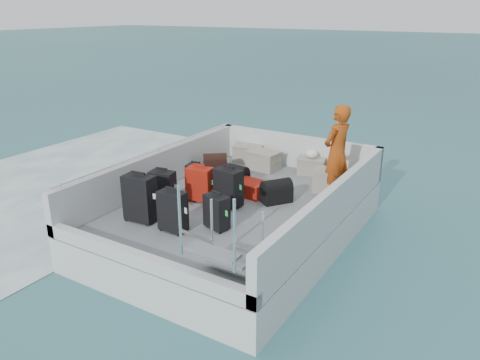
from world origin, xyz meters
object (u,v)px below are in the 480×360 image
Objects in this scene: crate_0 at (248,154)px; crate_2 at (311,167)px; suitcase_8 at (249,188)px; suitcase_0 at (140,199)px; crate_3 at (331,182)px; suitcase_2 at (196,178)px; suitcase_5 at (200,184)px; suitcase_1 at (163,189)px; suitcase_6 at (217,212)px; suitcase_7 at (228,188)px; suitcase_3 at (173,212)px; crate_1 at (264,161)px; passenger at (337,152)px.

crate_0 is 1.14× the size of crate_2.
crate_2 is at bearing -12.39° from suitcase_8.
crate_3 is at bearing 47.66° from suitcase_0.
suitcase_0 is 1.53m from suitcase_2.
suitcase_1 is at bearing -134.64° from suitcase_5.
suitcase_2 is at bearing -87.88° from crate_0.
crate_0 is 0.96× the size of crate_3.
suitcase_1 is 1.16× the size of suitcase_6.
crate_2 is at bearing 134.87° from crate_3.
suitcase_7 is at bearing -103.80° from crate_2.
suitcase_3 is 1.05× the size of suitcase_5.
crate_1 is (0.14, 2.10, -0.12)m from suitcase_5.
suitcase_1 reaches higher than suitcase_6.
suitcase_6 reaches higher than crate_0.
suitcase_5 is at bearing -57.83° from suitcase_2.
suitcase_2 is 2.60m from passenger.
suitcase_3 is at bearing 178.95° from suitcase_8.
crate_0 is at bearing 128.91° from suitcase_6.
crate_2 is at bearing 86.36° from suitcase_7.
passenger is (0.85, -0.94, 0.68)m from crate_2.
suitcase_6 is at bearing -163.16° from suitcase_8.
suitcase_5 reaches higher than suitcase_2.
crate_2 is (0.56, 2.28, -0.17)m from suitcase_7.
passenger is (1.83, -0.68, 0.66)m from crate_1.
suitcase_1 is 2.92m from crate_0.
crate_3 is at bearing 60.93° from suitcase_7.
suitcase_5 is at bearing 70.25° from suitcase_0.
suitcase_0 is 1.28× the size of crate_0.
suitcase_1 reaches higher than crate_2.
suitcase_5 reaches higher than crate_2.
suitcase_1 is at bearing 91.97° from suitcase_0.
suitcase_0 is 3.53m from crate_3.
suitcase_0 is 1.51× the size of suitcase_2.
suitcase_0 is at bearing -111.90° from crate_2.
suitcase_7 is 1.06× the size of crate_3.
crate_1 is (-0.23, 3.29, -0.14)m from suitcase_3.
suitcase_1 is 1.00m from suitcase_3.
suitcase_3 is at bearing -77.71° from crate_0.
suitcase_7 reaches higher than crate_0.
suitcase_2 is 0.83× the size of crate_1.
suitcase_8 is (0.22, 1.91, -0.19)m from suitcase_3.
suitcase_7 is 2.51m from crate_0.
suitcase_7 reaches higher than suitcase_1.
suitcase_8 is (0.92, 0.36, -0.13)m from suitcase_2.
suitcase_7 is 2.02m from crate_3.
passenger is at bearing -47.79° from crate_2.
suitcase_6 reaches higher than suitcase_2.
suitcase_3 reaches higher than suitcase_6.
suitcase_8 is at bearing -107.86° from crate_2.
crate_1 is at bearing 111.78° from suitcase_7.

